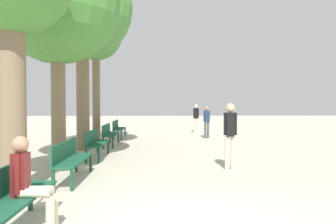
{
  "coord_description": "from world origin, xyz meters",
  "views": [
    {
      "loc": [
        -0.23,
        -4.18,
        1.7
      ],
      "look_at": [
        0.09,
        5.21,
        1.45
      ],
      "focal_mm": 35.0,
      "sensor_mm": 36.0,
      "label": 1
    }
  ],
  "objects_px": {
    "bench_row_1": "(70,157)",
    "tree_row_2": "(82,9)",
    "pedestrian_mid": "(207,120)",
    "tree_row_1": "(57,2)",
    "pedestrian_near": "(196,116)",
    "bench_row_2": "(95,141)",
    "bench_row_0": "(11,194)",
    "pedestrian_far": "(230,132)",
    "bench_row_3": "(109,133)",
    "bench_row_4": "(118,127)",
    "person_seated": "(30,180)",
    "tree_row_3": "(96,36)"
  },
  "relations": [
    {
      "from": "bench_row_1",
      "to": "bench_row_4",
      "type": "height_order",
      "value": "same"
    },
    {
      "from": "bench_row_1",
      "to": "tree_row_2",
      "type": "bearing_deg",
      "value": 99.24
    },
    {
      "from": "bench_row_4",
      "to": "person_seated",
      "type": "bearing_deg",
      "value": -88.9
    },
    {
      "from": "pedestrian_near",
      "to": "bench_row_4",
      "type": "bearing_deg",
      "value": -146.09
    },
    {
      "from": "bench_row_0",
      "to": "pedestrian_mid",
      "type": "relative_size",
      "value": 1.22
    },
    {
      "from": "pedestrian_mid",
      "to": "bench_row_1",
      "type": "bearing_deg",
      "value": -116.86
    },
    {
      "from": "person_seated",
      "to": "pedestrian_far",
      "type": "relative_size",
      "value": 0.75
    },
    {
      "from": "bench_row_1",
      "to": "person_seated",
      "type": "distance_m",
      "value": 2.9
    },
    {
      "from": "tree_row_1",
      "to": "pedestrian_near",
      "type": "height_order",
      "value": "tree_row_1"
    },
    {
      "from": "bench_row_1",
      "to": "person_seated",
      "type": "xyz_separation_m",
      "value": [
        0.22,
        -2.88,
        0.16
      ]
    },
    {
      "from": "bench_row_2",
      "to": "tree_row_2",
      "type": "distance_m",
      "value": 4.94
    },
    {
      "from": "bench_row_3",
      "to": "pedestrian_far",
      "type": "relative_size",
      "value": 1.11
    },
    {
      "from": "pedestrian_far",
      "to": "tree_row_1",
      "type": "bearing_deg",
      "value": 171.58
    },
    {
      "from": "bench_row_4",
      "to": "person_seated",
      "type": "relative_size",
      "value": 1.49
    },
    {
      "from": "tree_row_3",
      "to": "pedestrian_near",
      "type": "height_order",
      "value": "tree_row_3"
    },
    {
      "from": "bench_row_0",
      "to": "bench_row_2",
      "type": "relative_size",
      "value": 1.0
    },
    {
      "from": "bench_row_3",
      "to": "pedestrian_far",
      "type": "xyz_separation_m",
      "value": [
        3.8,
        -4.83,
        0.45
      ]
    },
    {
      "from": "bench_row_3",
      "to": "bench_row_4",
      "type": "relative_size",
      "value": 1.0
    },
    {
      "from": "pedestrian_near",
      "to": "bench_row_3",
      "type": "bearing_deg",
      "value": -126.04
    },
    {
      "from": "bench_row_0",
      "to": "bench_row_4",
      "type": "relative_size",
      "value": 1.0
    },
    {
      "from": "pedestrian_mid",
      "to": "tree_row_2",
      "type": "bearing_deg",
      "value": -142.76
    },
    {
      "from": "bench_row_0",
      "to": "bench_row_2",
      "type": "xyz_separation_m",
      "value": [
        0.0,
        5.88,
        0.0
      ]
    },
    {
      "from": "bench_row_0",
      "to": "tree_row_3",
      "type": "height_order",
      "value": "tree_row_3"
    },
    {
      "from": "bench_row_4",
      "to": "pedestrian_far",
      "type": "bearing_deg",
      "value": -63.94
    },
    {
      "from": "person_seated",
      "to": "pedestrian_near",
      "type": "relative_size",
      "value": 0.78
    },
    {
      "from": "bench_row_2",
      "to": "pedestrian_far",
      "type": "xyz_separation_m",
      "value": [
        3.8,
        -1.89,
        0.45
      ]
    },
    {
      "from": "pedestrian_near",
      "to": "pedestrian_far",
      "type": "relative_size",
      "value": 0.96
    },
    {
      "from": "bench_row_0",
      "to": "tree_row_2",
      "type": "distance_m",
      "value": 8.92
    },
    {
      "from": "bench_row_4",
      "to": "tree_row_1",
      "type": "height_order",
      "value": "tree_row_1"
    },
    {
      "from": "tree_row_1",
      "to": "pedestrian_near",
      "type": "bearing_deg",
      "value": 63.45
    },
    {
      "from": "bench_row_0",
      "to": "tree_row_1",
      "type": "xyz_separation_m",
      "value": [
        -0.76,
        4.67,
        3.91
      ]
    },
    {
      "from": "person_seated",
      "to": "pedestrian_far",
      "type": "bearing_deg",
      "value": 47.77
    },
    {
      "from": "tree_row_1",
      "to": "bench_row_0",
      "type": "bearing_deg",
      "value": -80.72
    },
    {
      "from": "bench_row_0",
      "to": "tree_row_1",
      "type": "distance_m",
      "value": 6.13
    },
    {
      "from": "tree_row_1",
      "to": "bench_row_2",
      "type": "bearing_deg",
      "value": 57.81
    },
    {
      "from": "pedestrian_near",
      "to": "tree_row_3",
      "type": "bearing_deg",
      "value": -138.78
    },
    {
      "from": "tree_row_3",
      "to": "pedestrian_far",
      "type": "xyz_separation_m",
      "value": [
        4.56,
        -6.24,
        -3.66
      ]
    },
    {
      "from": "bench_row_0",
      "to": "bench_row_4",
      "type": "xyz_separation_m",
      "value": [
        0.0,
        11.76,
        0.0
      ]
    },
    {
      "from": "bench_row_4",
      "to": "pedestrian_near",
      "type": "height_order",
      "value": "pedestrian_near"
    },
    {
      "from": "pedestrian_near",
      "to": "pedestrian_mid",
      "type": "xyz_separation_m",
      "value": [
        0.15,
        -3.07,
        -0.05
      ]
    },
    {
      "from": "tree_row_1",
      "to": "bench_row_3",
      "type": "bearing_deg",
      "value": 79.59
    },
    {
      "from": "bench_row_2",
      "to": "bench_row_0",
      "type": "bearing_deg",
      "value": -90.0
    },
    {
      "from": "tree_row_2",
      "to": "pedestrian_near",
      "type": "height_order",
      "value": "tree_row_2"
    },
    {
      "from": "bench_row_2",
      "to": "tree_row_2",
      "type": "bearing_deg",
      "value": 113.59
    },
    {
      "from": "bench_row_2",
      "to": "pedestrian_near",
      "type": "relative_size",
      "value": 1.16
    },
    {
      "from": "bench_row_0",
      "to": "tree_row_1",
      "type": "bearing_deg",
      "value": 99.28
    },
    {
      "from": "bench_row_3",
      "to": "tree_row_3",
      "type": "distance_m",
      "value": 4.42
    },
    {
      "from": "bench_row_0",
      "to": "pedestrian_mid",
      "type": "xyz_separation_m",
      "value": [
        4.34,
        11.5,
        0.37
      ]
    },
    {
      "from": "bench_row_2",
      "to": "pedestrian_mid",
      "type": "bearing_deg",
      "value": 52.36
    },
    {
      "from": "bench_row_0",
      "to": "bench_row_3",
      "type": "xyz_separation_m",
      "value": [
        0.0,
        8.82,
        0.0
      ]
    }
  ]
}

